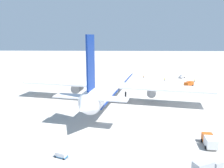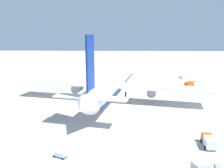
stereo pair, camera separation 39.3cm
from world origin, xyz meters
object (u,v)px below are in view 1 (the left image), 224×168
at_px(service_truck_2, 210,141).
at_px(baggage_cart_0, 61,154).
at_px(service_truck_4, 206,167).
at_px(service_truck_3, 189,84).
at_px(ground_worker_2, 143,77).
at_px(traffic_cone_1, 95,78).
at_px(ground_worker_3, 195,81).
at_px(service_van, 182,76).
at_px(ground_worker_0, 165,79).
at_px(airliner, 113,82).

height_order(service_truck_2, baggage_cart_0, service_truck_2).
bearing_deg(service_truck_4, service_truck_3, -14.68).
xyz_separation_m(service_truck_3, ground_worker_2, (23.05, 21.75, -0.60)).
bearing_deg(traffic_cone_1, service_truck_2, -156.50).
xyz_separation_m(service_truck_2, service_truck_4, (-11.19, 5.03, 0.09)).
bearing_deg(baggage_cart_0, service_truck_2, -79.98).
bearing_deg(service_truck_3, ground_worker_3, -31.32).
bearing_deg(service_van, service_truck_3, 173.08).
distance_m(service_truck_4, service_van, 103.18).
relative_size(service_truck_2, ground_worker_0, 3.34).
xyz_separation_m(baggage_cart_0, ground_worker_3, (82.96, -56.78, 0.18)).
relative_size(service_truck_2, traffic_cone_1, 10.67).
distance_m(service_truck_2, service_truck_4, 12.27).
distance_m(service_truck_4, ground_worker_3, 92.01).
height_order(service_truck_3, ground_worker_2, service_truck_3).
bearing_deg(service_truck_4, ground_worker_2, 0.92).
relative_size(baggage_cart_0, ground_worker_0, 2.02).
height_order(ground_worker_0, ground_worker_3, ground_worker_3).
xyz_separation_m(service_truck_4, baggage_cart_0, (5.03, 29.88, -0.84)).
height_order(service_truck_4, baggage_cart_0, service_truck_4).
height_order(service_truck_3, service_truck_4, service_truck_4).
relative_size(ground_worker_2, ground_worker_3, 0.92).
height_order(ground_worker_0, traffic_cone_1, ground_worker_0).
xyz_separation_m(ground_worker_0, traffic_cone_1, (5.69, 42.38, -0.62)).
relative_size(service_van, traffic_cone_1, 8.59).
xyz_separation_m(airliner, service_truck_3, (25.99, -39.64, -6.04)).
distance_m(service_truck_4, baggage_cart_0, 30.31).
xyz_separation_m(airliner, baggage_cart_0, (-45.86, 10.38, -6.75)).
relative_size(service_truck_4, ground_worker_3, 3.69).
height_order(service_truck_2, ground_worker_0, service_truck_2).
bearing_deg(airliner, ground_worker_2, -20.04).
xyz_separation_m(service_truck_3, ground_worker_0, (14.37, 10.03, -0.53)).
bearing_deg(ground_worker_0, baggage_cart_0, 155.12).
xyz_separation_m(airliner, service_truck_2, (-39.69, -24.53, -5.99)).
relative_size(service_truck_4, baggage_cart_0, 1.83).
relative_size(baggage_cart_0, ground_worker_2, 2.19).
distance_m(airliner, service_truck_3, 47.79).
height_order(airliner, ground_worker_0, airliner).
height_order(airliner, service_truck_3, airliner).
relative_size(ground_worker_2, traffic_cone_1, 2.96).
xyz_separation_m(baggage_cart_0, ground_worker_2, (94.91, -28.27, 0.10)).
relative_size(service_truck_3, traffic_cone_1, 10.89).
bearing_deg(ground_worker_2, service_van, -88.49).
relative_size(baggage_cart_0, traffic_cone_1, 6.47).
relative_size(airliner, ground_worker_0, 44.39).
bearing_deg(service_truck_3, service_truck_2, 167.04).
height_order(service_truck_2, ground_worker_2, service_truck_2).
bearing_deg(ground_worker_0, traffic_cone_1, 82.36).
xyz_separation_m(ground_worker_0, ground_worker_3, (-3.26, -16.79, 0.01)).
distance_m(baggage_cart_0, ground_worker_2, 99.03).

